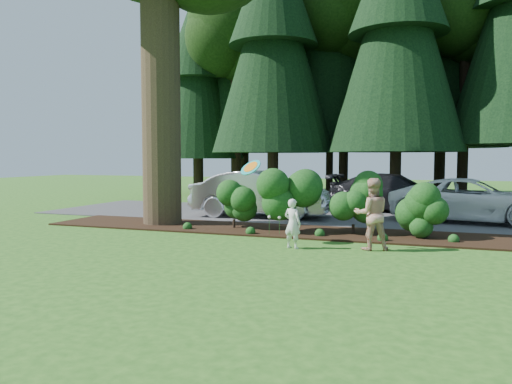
{
  "coord_description": "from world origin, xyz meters",
  "views": [
    {
      "loc": [
        3.77,
        -10.76,
        2.19
      ],
      "look_at": [
        -0.58,
        1.24,
        1.3
      ],
      "focal_mm": 35.0,
      "sensor_mm": 36.0,
      "label": 1
    }
  ],
  "objects_px": {
    "car_silver_wagon": "(261,194)",
    "car_white_suv": "(471,200)",
    "car_dark_suv": "(394,193)",
    "adult": "(372,214)",
    "frisbee": "(251,167)",
    "child": "(292,224)"
  },
  "relations": [
    {
      "from": "car_dark_suv",
      "to": "frisbee",
      "type": "bearing_deg",
      "value": 166.32
    },
    {
      "from": "car_silver_wagon",
      "to": "adult",
      "type": "distance_m",
      "value": 6.8
    },
    {
      "from": "child",
      "to": "car_white_suv",
      "type": "bearing_deg",
      "value": -106.36
    },
    {
      "from": "car_silver_wagon",
      "to": "frisbee",
      "type": "height_order",
      "value": "frisbee"
    },
    {
      "from": "car_white_suv",
      "to": "adult",
      "type": "distance_m",
      "value": 6.61
    },
    {
      "from": "car_dark_suv",
      "to": "car_silver_wagon",
      "type": "bearing_deg",
      "value": 133.53
    },
    {
      "from": "car_white_suv",
      "to": "car_dark_suv",
      "type": "xyz_separation_m",
      "value": [
        -2.72,
        2.53,
        0.03
      ]
    },
    {
      "from": "car_silver_wagon",
      "to": "child",
      "type": "height_order",
      "value": "car_silver_wagon"
    },
    {
      "from": "adult",
      "to": "frisbee",
      "type": "relative_size",
      "value": 2.64
    },
    {
      "from": "car_silver_wagon",
      "to": "frisbee",
      "type": "xyz_separation_m",
      "value": [
        1.54,
        -5.17,
        1.08
      ]
    },
    {
      "from": "car_silver_wagon",
      "to": "car_dark_suv",
      "type": "xyz_separation_m",
      "value": [
        4.37,
        3.57,
        -0.08
      ]
    },
    {
      "from": "child",
      "to": "frisbee",
      "type": "bearing_deg",
      "value": 1.06
    },
    {
      "from": "car_white_suv",
      "to": "car_dark_suv",
      "type": "height_order",
      "value": "car_dark_suv"
    },
    {
      "from": "frisbee",
      "to": "car_dark_suv",
      "type": "bearing_deg",
      "value": 72.03
    },
    {
      "from": "car_white_suv",
      "to": "frisbee",
      "type": "height_order",
      "value": "frisbee"
    },
    {
      "from": "frisbee",
      "to": "car_silver_wagon",
      "type": "bearing_deg",
      "value": 106.53
    },
    {
      "from": "adult",
      "to": "car_silver_wagon",
      "type": "bearing_deg",
      "value": -67.56
    },
    {
      "from": "car_white_suv",
      "to": "car_silver_wagon",
      "type": "bearing_deg",
      "value": 106.28
    },
    {
      "from": "child",
      "to": "car_dark_suv",
      "type": "bearing_deg",
      "value": -82.99
    },
    {
      "from": "adult",
      "to": "frisbee",
      "type": "xyz_separation_m",
      "value": [
        -3.01,
        -0.11,
        1.08
      ]
    },
    {
      "from": "car_dark_suv",
      "to": "child",
      "type": "xyz_separation_m",
      "value": [
        -1.63,
        -9.09,
        -0.18
      ]
    },
    {
      "from": "car_silver_wagon",
      "to": "car_white_suv",
      "type": "distance_m",
      "value": 7.17
    }
  ]
}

